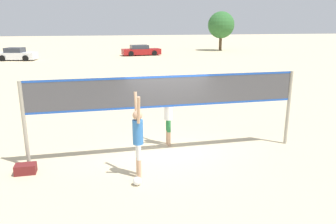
{
  "coord_description": "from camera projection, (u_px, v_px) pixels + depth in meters",
  "views": [
    {
      "loc": [
        -2.14,
        -9.35,
        3.98
      ],
      "look_at": [
        0.0,
        0.0,
        1.36
      ],
      "focal_mm": 35.0,
      "sensor_mm": 36.0,
      "label": 1
    }
  ],
  "objects": [
    {
      "name": "ground_plane",
      "position": [
        168.0,
        154.0,
        10.3
      ],
      "size": [
        200.0,
        200.0,
        0.0
      ],
      "primitive_type": "plane",
      "color": "beige"
    },
    {
      "name": "volleyball_net",
      "position": [
        168.0,
        97.0,
        9.82
      ],
      "size": [
        8.31,
        0.11,
        2.47
      ],
      "color": "gray",
      "rests_on": "ground_plane"
    },
    {
      "name": "player_spiker",
      "position": [
        138.0,
        134.0,
        8.5
      ],
      "size": [
        0.28,
        0.72,
        2.25
      ],
      "rotation": [
        0.0,
        0.0,
        1.57
      ],
      "color": "tan",
      "rests_on": "ground_plane"
    },
    {
      "name": "player_blocker",
      "position": [
        168.0,
        112.0,
        10.74
      ],
      "size": [
        0.28,
        0.71,
        2.2
      ],
      "rotation": [
        0.0,
        0.0,
        -1.57
      ],
      "color": "tan",
      "rests_on": "ground_plane"
    },
    {
      "name": "volleyball",
      "position": [
        137.0,
        181.0,
        8.28
      ],
      "size": [
        0.22,
        0.22,
        0.22
      ],
      "color": "white",
      "rests_on": "ground_plane"
    },
    {
      "name": "gear_bag",
      "position": [
        26.0,
        169.0,
        8.92
      ],
      "size": [
        0.55,
        0.35,
        0.27
      ],
      "color": "maroon",
      "rests_on": "ground_plane"
    },
    {
      "name": "parked_car_near",
      "position": [
        141.0,
        51.0,
        41.15
      ],
      "size": [
        4.91,
        2.15,
        1.3
      ],
      "rotation": [
        0.0,
        0.0,
        0.08
      ],
      "color": "maroon",
      "rests_on": "ground_plane"
    },
    {
      "name": "parked_car_mid",
      "position": [
        17.0,
        55.0,
        35.67
      ],
      "size": [
        4.28,
        2.56,
        1.38
      ],
      "rotation": [
        0.0,
        0.0,
        -0.22
      ],
      "color": "silver",
      "rests_on": "ground_plane"
    },
    {
      "name": "tree_left_cluster",
      "position": [
        221.0,
        25.0,
        47.5
      ],
      "size": [
        3.83,
        3.83,
        5.59
      ],
      "color": "#4C3823",
      "rests_on": "ground_plane"
    }
  ]
}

